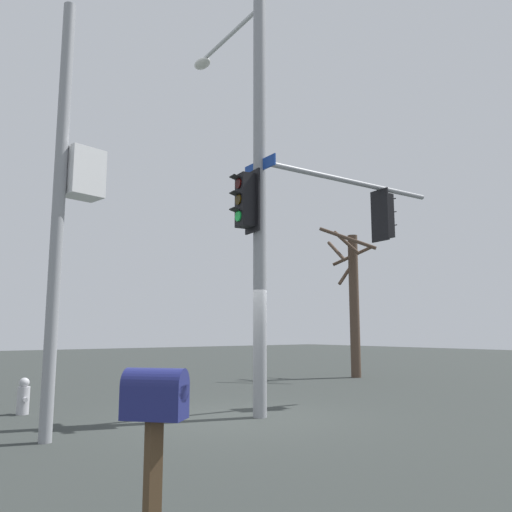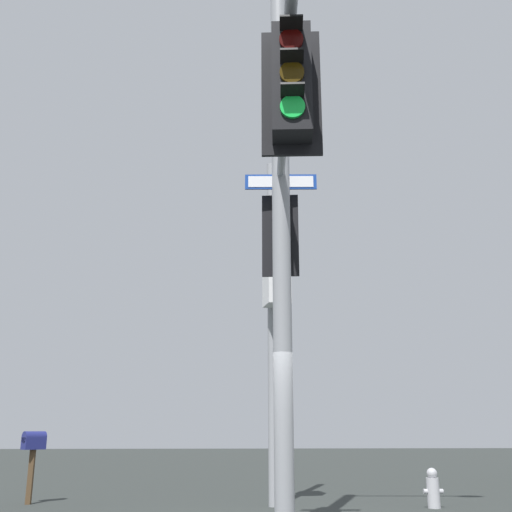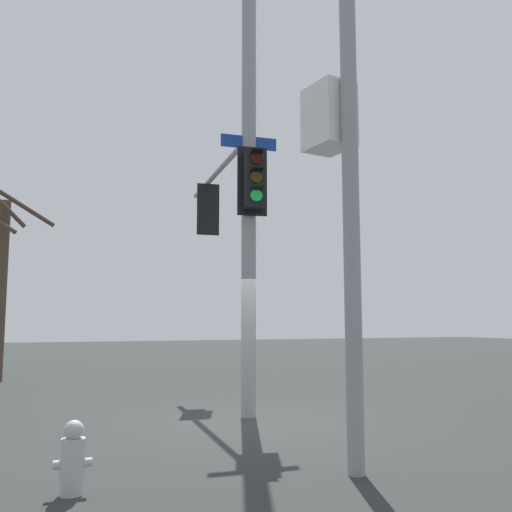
{
  "view_description": "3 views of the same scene",
  "coord_description": "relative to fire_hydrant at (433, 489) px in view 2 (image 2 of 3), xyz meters",
  "views": [
    {
      "loc": [
        -8.28,
        5.99,
        1.67
      ],
      "look_at": [
        -0.16,
        -0.28,
        3.18
      ],
      "focal_mm": 35.85,
      "sensor_mm": 36.0,
      "label": 1
    },
    {
      "loc": [
        -0.98,
        -9.04,
        1.46
      ],
      "look_at": [
        -0.51,
        -0.25,
        3.96
      ],
      "focal_mm": 42.7,
      "sensor_mm": 36.0,
      "label": 2
    },
    {
      "loc": [
        3.46,
        9.31,
        1.73
      ],
      "look_at": [
        -0.5,
        -0.97,
        3.01
      ],
      "focal_mm": 39.3,
      "sensor_mm": 36.0,
      "label": 3
    }
  ],
  "objects": [
    {
      "name": "fire_hydrant",
      "position": [
        0.0,
        0.0,
        0.0
      ],
      "size": [
        0.38,
        0.24,
        0.73
      ],
      "color": "#B2B2B7",
      "rests_on": "ground"
    },
    {
      "name": "secondary_pole_assembly",
      "position": [
        -3.01,
        0.22,
        3.58
      ],
      "size": [
        0.57,
        0.83,
        7.22
      ],
      "rotation": [
        0.0,
        0.0,
        4.87
      ],
      "color": "gray",
      "rests_on": "ground"
    },
    {
      "name": "main_signal_pole_assembly",
      "position": [
        -3.13,
        -4.25,
        4.44
      ],
      "size": [
        3.55,
        5.93,
        8.98
      ],
      "rotation": [
        0.0,
        0.0,
        4.64
      ],
      "color": "gray",
      "rests_on": "ground"
    },
    {
      "name": "mailbox",
      "position": [
        -7.93,
        1.04,
        0.76
      ],
      "size": [
        0.49,
        0.47,
        1.41
      ],
      "rotation": [
        0.0,
        0.0,
        2.29
      ],
      "color": "#4C3823",
      "rests_on": "ground"
    }
  ]
}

